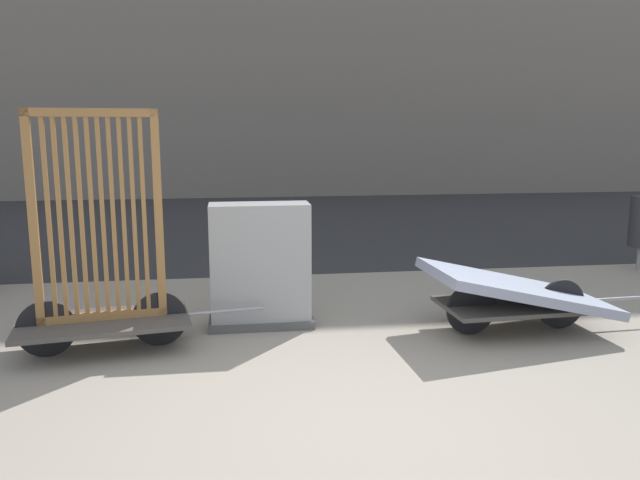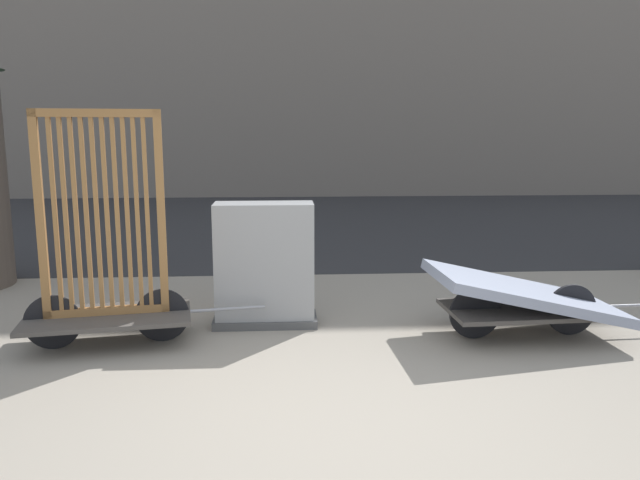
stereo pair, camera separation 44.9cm
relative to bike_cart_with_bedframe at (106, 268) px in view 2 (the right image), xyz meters
name	(u,v)px [view 2 (the right image)]	position (x,y,z in m)	size (l,w,h in m)	color
ground_plane	(336,431)	(1.91, -1.77, -0.71)	(60.00, 60.00, 0.00)	gray
road_strip	(299,222)	(1.91, 7.44, -0.70)	(56.00, 9.62, 0.01)	#2D2D30
bike_cart_with_bedframe	(106,268)	(0.00, 0.00, 0.00)	(2.19, 1.02, 2.10)	#4C4742
bike_cart_with_mattress	(525,297)	(3.83, 0.00, -0.33)	(2.31, 1.10, 0.67)	#4C4742
utility_cabinet	(265,269)	(1.39, 0.52, -0.14)	(1.03, 0.45, 1.22)	#4C4C4C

